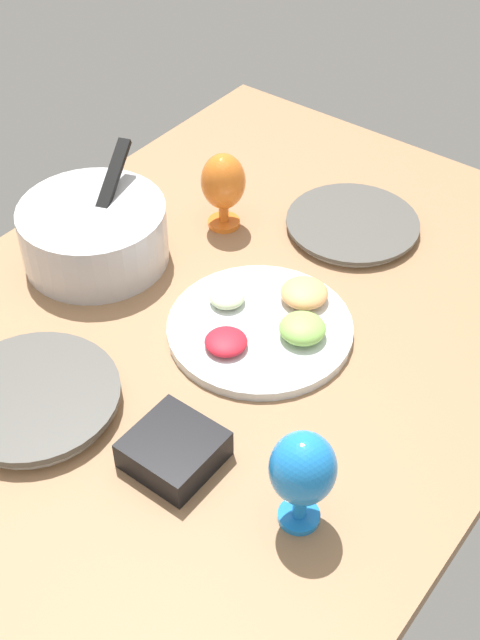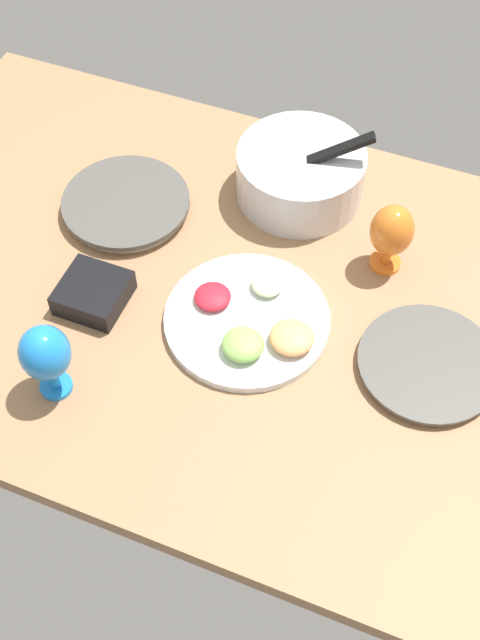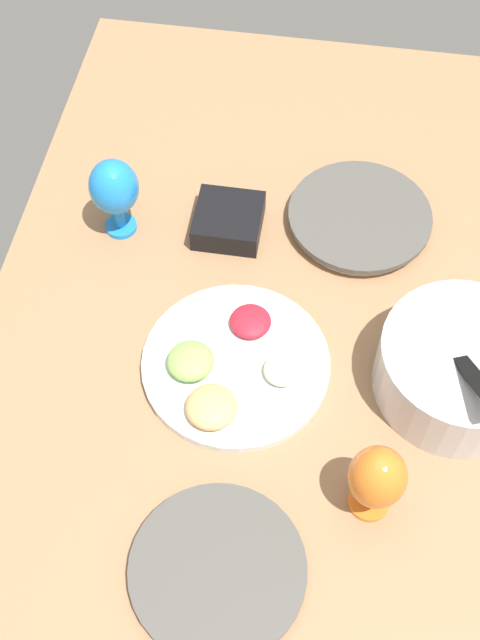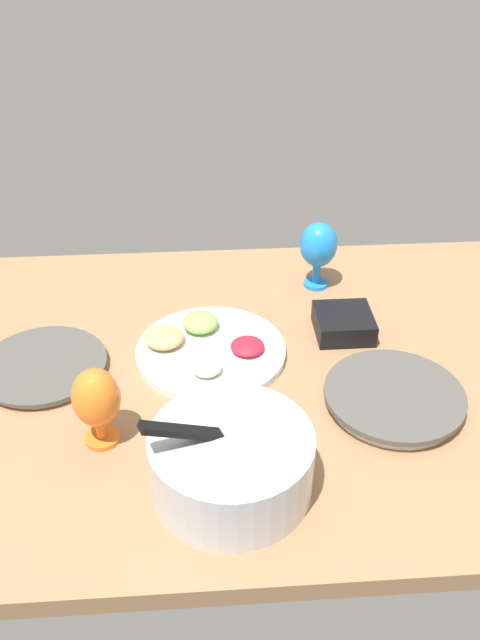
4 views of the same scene
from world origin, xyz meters
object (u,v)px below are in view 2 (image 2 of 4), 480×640
dinner_plate_left (126,204)px  dinner_plate_right (428,364)px  square_bowl_black (93,292)px  hurricane_glass_blue (45,355)px  fruit_platter (250,321)px  hurricane_glass_orange (392,232)px  mixing_bowl (301,172)px

dinner_plate_left → dinner_plate_right: dinner_plate_left is taller
square_bowl_black → hurricane_glass_blue: bearing=-82.1°
fruit_platter → hurricane_glass_blue: hurricane_glass_blue is taller
dinner_plate_right → hurricane_glass_blue: (-62.71, -29.77, 9.93)cm
fruit_platter → hurricane_glass_orange: bearing=50.9°
dinner_plate_left → hurricane_glass_blue: (8.06, -45.40, 9.38)cm
dinner_plate_left → hurricane_glass_blue: size_ratio=1.61×
hurricane_glass_orange → square_bowl_black: bearing=-149.1°
mixing_bowl → hurricane_glass_orange: (23.23, -12.78, 3.53)cm
dinner_plate_right → hurricane_glass_orange: hurricane_glass_orange is taller
fruit_platter → hurricane_glass_blue: bearing=-136.9°
mixing_bowl → hurricane_glass_blue: (-25.12, -64.04, 4.74)cm
fruit_platter → hurricane_glass_blue: 39.69cm
mixing_bowl → hurricane_glass_blue: 68.95cm
mixing_bowl → hurricane_glass_orange: 26.74cm
dinner_plate_left → dinner_plate_right: size_ratio=1.04×
dinner_plate_left → hurricane_glass_orange: (56.40, 5.86, 8.16)cm
dinner_plate_right → fruit_platter: (-34.58, -3.40, 0.48)cm
dinner_plate_left → hurricane_glass_orange: 57.29cm
dinner_plate_left → mixing_bowl: 38.34cm
dinner_plate_left → mixing_bowl: (33.18, 18.64, 4.63)cm
mixing_bowl → fruit_platter: size_ratio=0.88×
dinner_plate_left → mixing_bowl: size_ratio=0.97×
mixing_bowl → dinner_plate_right: bearing=-42.4°
mixing_bowl → hurricane_glass_blue: bearing=-111.4°
hurricane_glass_blue → square_bowl_black: size_ratio=1.36×
mixing_bowl → square_bowl_black: bearing=-122.8°
mixing_bowl → square_bowl_black: 51.76cm
mixing_bowl → dinner_plate_left: bearing=-150.7°
dinner_plate_left → mixing_bowl: bearing=29.3°
hurricane_glass_orange → dinner_plate_left: bearing=-174.1°
dinner_plate_right → mixing_bowl: mixing_bowl is taller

